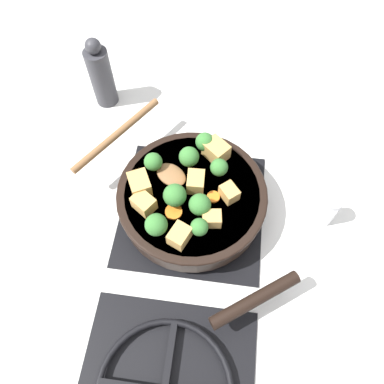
# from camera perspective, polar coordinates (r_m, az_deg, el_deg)

# --- Properties ---
(ground_plane) EXTENTS (2.40, 2.40, 0.00)m
(ground_plane) POSITION_cam_1_polar(r_m,az_deg,el_deg) (0.83, 0.00, -2.75)
(ground_plane) COLOR silver
(front_burner_grate) EXTENTS (0.31, 0.31, 0.03)m
(front_burner_grate) POSITION_cam_1_polar(r_m,az_deg,el_deg) (0.82, 0.00, -2.38)
(front_burner_grate) COLOR black
(front_burner_grate) RESTS_ON ground_plane
(skillet_pan) EXTENTS (0.38, 0.41, 0.06)m
(skillet_pan) POSITION_cam_1_polar(r_m,az_deg,el_deg) (0.78, 0.09, -1.02)
(skillet_pan) COLOR black
(skillet_pan) RESTS_ON front_burner_grate
(wooden_spoon) EXTENTS (0.25, 0.24, 0.02)m
(wooden_spoon) POSITION_cam_1_polar(r_m,az_deg,el_deg) (0.81, -8.16, 6.29)
(wooden_spoon) COLOR brown
(wooden_spoon) RESTS_ON skillet_pan
(tofu_cube_center_large) EXTENTS (0.04, 0.04, 0.03)m
(tofu_cube_center_large) POSITION_cam_1_polar(r_m,az_deg,el_deg) (0.75, 0.57, 1.56)
(tofu_cube_center_large) COLOR tan
(tofu_cube_center_large) RESTS_ON skillet_pan
(tofu_cube_near_handle) EXTENTS (0.05, 0.05, 0.03)m
(tofu_cube_near_handle) POSITION_cam_1_polar(r_m,az_deg,el_deg) (0.75, 5.72, 0.16)
(tofu_cube_near_handle) COLOR tan
(tofu_cube_near_handle) RESTS_ON skillet_pan
(tofu_cube_east_chunk) EXTENTS (0.06, 0.06, 0.04)m
(tofu_cube_east_chunk) POSITION_cam_1_polar(r_m,az_deg,el_deg) (0.79, 3.70, 6.32)
(tofu_cube_east_chunk) COLOR tan
(tofu_cube_east_chunk) RESTS_ON skillet_pan
(tofu_cube_west_chunk) EXTENTS (0.05, 0.05, 0.03)m
(tofu_cube_west_chunk) POSITION_cam_1_polar(r_m,az_deg,el_deg) (0.70, -1.91, -6.68)
(tofu_cube_west_chunk) COLOR tan
(tofu_cube_west_chunk) RESTS_ON skillet_pan
(tofu_cube_back_piece) EXTENTS (0.04, 0.03, 0.03)m
(tofu_cube_back_piece) POSITION_cam_1_polar(r_m,az_deg,el_deg) (0.72, 3.02, -4.08)
(tofu_cube_back_piece) COLOR tan
(tofu_cube_back_piece) RESTS_ON skillet_pan
(tofu_cube_front_piece) EXTENTS (0.06, 0.06, 0.04)m
(tofu_cube_front_piece) POSITION_cam_1_polar(r_m,az_deg,el_deg) (0.75, -7.96, 1.14)
(tofu_cube_front_piece) COLOR tan
(tofu_cube_front_piece) RESTS_ON skillet_pan
(tofu_cube_mid_small) EXTENTS (0.05, 0.05, 0.03)m
(tofu_cube_mid_small) POSITION_cam_1_polar(r_m,az_deg,el_deg) (0.73, -7.35, -1.71)
(tofu_cube_mid_small) COLOR tan
(tofu_cube_mid_small) RESTS_ON skillet_pan
(broccoli_floret_near_spoon) EXTENTS (0.04, 0.04, 0.05)m
(broccoli_floret_near_spoon) POSITION_cam_1_polar(r_m,az_deg,el_deg) (0.72, 1.21, -1.94)
(broccoli_floret_near_spoon) COLOR #709956
(broccoli_floret_near_spoon) RESTS_ON skillet_pan
(broccoli_floret_center_top) EXTENTS (0.04, 0.04, 0.05)m
(broccoli_floret_center_top) POSITION_cam_1_polar(r_m,az_deg,el_deg) (0.77, -5.93, 4.59)
(broccoli_floret_center_top) COLOR #709956
(broccoli_floret_center_top) RESTS_ON skillet_pan
(broccoli_floret_east_rim) EXTENTS (0.04, 0.04, 0.05)m
(broccoli_floret_east_rim) POSITION_cam_1_polar(r_m,az_deg,el_deg) (0.70, -5.48, -5.00)
(broccoli_floret_east_rim) COLOR #709956
(broccoli_floret_east_rim) RESTS_ON skillet_pan
(broccoli_floret_west_rim) EXTENTS (0.05, 0.05, 0.05)m
(broccoli_floret_west_rim) POSITION_cam_1_polar(r_m,az_deg,el_deg) (0.72, -2.64, -0.52)
(broccoli_floret_west_rim) COLOR #709956
(broccoli_floret_west_rim) RESTS_ON skillet_pan
(broccoli_floret_north_edge) EXTENTS (0.04, 0.04, 0.05)m
(broccoli_floret_north_edge) POSITION_cam_1_polar(r_m,az_deg,el_deg) (0.80, 1.96, 7.64)
(broccoli_floret_north_edge) COLOR #709956
(broccoli_floret_north_edge) RESTS_ON skillet_pan
(broccoli_floret_south_cluster) EXTENTS (0.03, 0.03, 0.04)m
(broccoli_floret_south_cluster) POSITION_cam_1_polar(r_m,az_deg,el_deg) (0.70, 1.12, -5.39)
(broccoli_floret_south_cluster) COLOR #709956
(broccoli_floret_south_cluster) RESTS_ON skillet_pan
(broccoli_floret_mid_floret) EXTENTS (0.04, 0.04, 0.04)m
(broccoli_floret_mid_floret) POSITION_cam_1_polar(r_m,az_deg,el_deg) (0.76, 4.15, 3.74)
(broccoli_floret_mid_floret) COLOR #709956
(broccoli_floret_mid_floret) RESTS_ON skillet_pan
(broccoli_floret_small_inner) EXTENTS (0.04, 0.04, 0.05)m
(broccoli_floret_small_inner) POSITION_cam_1_polar(r_m,az_deg,el_deg) (0.77, -0.46, 5.38)
(broccoli_floret_small_inner) COLOR #709956
(broccoli_floret_small_inner) RESTS_ON skillet_pan
(carrot_slice_orange_thin) EXTENTS (0.03, 0.03, 0.01)m
(carrot_slice_orange_thin) POSITION_cam_1_polar(r_m,az_deg,el_deg) (0.75, 3.27, -0.74)
(carrot_slice_orange_thin) COLOR orange
(carrot_slice_orange_thin) RESTS_ON skillet_pan
(carrot_slice_near_center) EXTENTS (0.03, 0.03, 0.01)m
(carrot_slice_near_center) POSITION_cam_1_polar(r_m,az_deg,el_deg) (0.74, -2.81, -3.02)
(carrot_slice_near_center) COLOR orange
(carrot_slice_near_center) RESTS_ON skillet_pan
(pepper_mill) EXTENTS (0.06, 0.06, 0.19)m
(pepper_mill) POSITION_cam_1_polar(r_m,az_deg,el_deg) (0.98, -13.71, 16.93)
(pepper_mill) COLOR #333338
(pepper_mill) RESTS_ON ground_plane
(salt_shaker) EXTENTS (0.04, 0.04, 0.09)m
(salt_shaker) POSITION_cam_1_polar(r_m,az_deg,el_deg) (0.83, 20.01, -2.68)
(salt_shaker) COLOR white
(salt_shaker) RESTS_ON ground_plane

